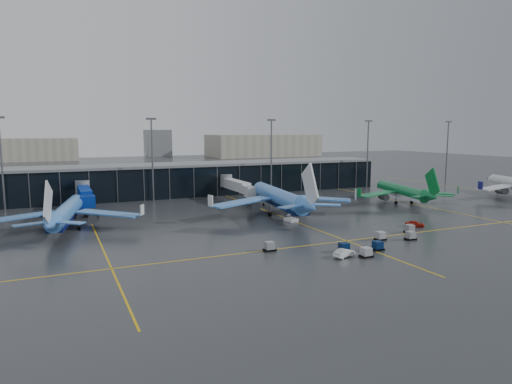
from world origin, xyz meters
name	(u,v)px	position (x,y,z in m)	size (l,w,h in m)	color
ground	(269,230)	(0.00, 0.00, 0.00)	(600.00, 600.00, 0.00)	#282B2D
terminal_pier	(190,179)	(0.00, 62.00, 5.42)	(142.00, 17.00, 10.70)	black
jet_bridges	(85,194)	(-35.00, 42.99, 4.55)	(94.00, 27.50, 7.20)	#595B60
flood_masts	(215,155)	(5.00, 50.00, 13.81)	(203.00, 0.50, 25.50)	#595B60
distant_hangars	(178,146)	(49.94, 270.08, 8.79)	(260.00, 71.00, 22.00)	#B2AD99
taxi_lines	(286,218)	(10.00, 10.61, 0.01)	(220.00, 120.00, 0.02)	gold
airliner_arkefly	(66,202)	(-40.41, 19.98, 6.03)	(34.48, 39.27, 12.07)	#3C77C5
airliner_klm_near	(279,187)	(10.92, 16.72, 7.02)	(40.13, 45.70, 14.04)	#4180D6
airliner_aer_lingus	(402,184)	(53.18, 18.00, 5.68)	(32.47, 36.98, 11.36)	#0D6D36
baggage_carts	(367,242)	(11.43, -19.68, 0.76)	(36.36, 13.34, 1.70)	black
mobile_airstair	(291,218)	(9.31, 6.88, 0.77)	(2.56, 3.44, 3.45)	white
service_van_red	(415,224)	(32.00, -10.30, 0.72)	(1.69, 4.21, 1.43)	#AE190D
service_van_white	(344,253)	(2.77, -24.48, 0.74)	(1.57, 4.49, 1.48)	silver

